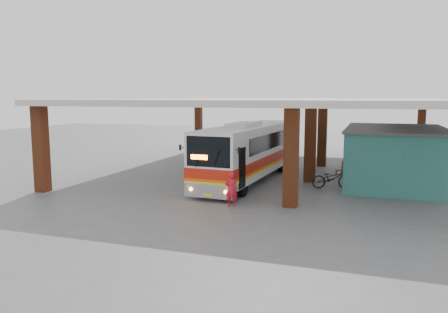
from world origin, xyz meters
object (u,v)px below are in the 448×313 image
Objects in this scene: motorcycle at (332,178)px; red_chair at (341,168)px; pedestrian at (231,189)px; coach_bus at (249,151)px.

red_chair is (0.15, 4.52, -0.16)m from motorcycle.
pedestrian is 10.62m from red_chair.
motorcycle is 4.52m from red_chair.
pedestrian is at bearing -78.32° from coach_bus.
coach_bus is 6.29m from red_chair.
red_chair is (4.87, 3.76, -1.30)m from coach_bus.
motorcycle is at bearing -91.79° from red_chair.
motorcycle is at bearing -5.74° from coach_bus.
motorcycle is 1.36× the size of pedestrian.
motorcycle is 2.48× the size of red_chair.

